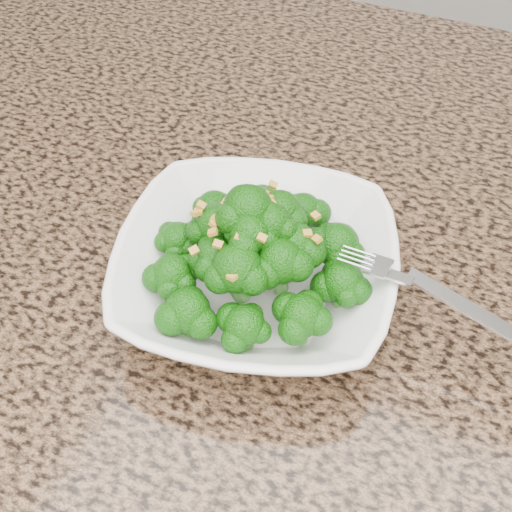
% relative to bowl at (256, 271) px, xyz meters
% --- Properties ---
extents(cabinet, '(1.55, 0.95, 0.87)m').
position_rel_bowl_xyz_m(cabinet, '(0.00, 0.08, -0.50)').
color(cabinet, '#362316').
rests_on(cabinet, ground).
extents(granite_counter, '(1.64, 1.04, 0.03)m').
position_rel_bowl_xyz_m(granite_counter, '(0.00, 0.08, -0.05)').
color(granite_counter, brown).
rests_on(granite_counter, cabinet).
extents(bowl, '(0.30, 0.30, 0.06)m').
position_rel_bowl_xyz_m(bowl, '(0.00, 0.00, 0.00)').
color(bowl, white).
rests_on(bowl, granite_counter).
extents(broccoli_pile, '(0.22, 0.22, 0.07)m').
position_rel_bowl_xyz_m(broccoli_pile, '(0.00, 0.00, 0.07)').
color(broccoli_pile, '#13590A').
rests_on(broccoli_pile, bowl).
extents(garlic_topping, '(0.13, 0.13, 0.01)m').
position_rel_bowl_xyz_m(garlic_topping, '(0.00, 0.00, 0.11)').
color(garlic_topping, gold).
rests_on(garlic_topping, broccoli_pile).
extents(fork, '(0.19, 0.05, 0.01)m').
position_rel_bowl_xyz_m(fork, '(0.13, 0.01, 0.04)').
color(fork, silver).
rests_on(fork, bowl).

